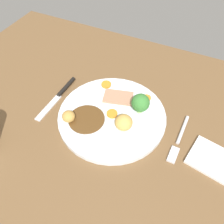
% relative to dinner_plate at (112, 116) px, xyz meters
% --- Properties ---
extents(dining_table, '(1.20, 0.84, 0.04)m').
position_rel_dinner_plate_xyz_m(dining_table, '(-0.02, 0.03, -0.02)').
color(dining_table, brown).
rests_on(dining_table, ground).
extents(dinner_plate, '(0.29, 0.29, 0.01)m').
position_rel_dinner_plate_xyz_m(dinner_plate, '(0.00, 0.00, 0.00)').
color(dinner_plate, white).
rests_on(dinner_plate, dining_table).
extents(gravy_pool, '(0.10, 0.10, 0.00)m').
position_rel_dinner_plate_xyz_m(gravy_pool, '(0.05, 0.04, 0.01)').
color(gravy_pool, '#563819').
rests_on(gravy_pool, dinner_plate).
extents(meat_slice_main, '(0.09, 0.07, 0.01)m').
position_rel_dinner_plate_xyz_m(meat_slice_main, '(0.01, -0.06, 0.01)').
color(meat_slice_main, tan).
rests_on(meat_slice_main, dinner_plate).
extents(roast_potato_left, '(0.04, 0.04, 0.03)m').
position_rel_dinner_plate_xyz_m(roast_potato_left, '(0.09, 0.07, 0.02)').
color(roast_potato_left, '#BC8C42').
rests_on(roast_potato_left, dinner_plate).
extents(roast_potato_right, '(0.06, 0.06, 0.04)m').
position_rel_dinner_plate_xyz_m(roast_potato_right, '(-0.05, 0.03, 0.03)').
color(roast_potato_right, tan).
rests_on(roast_potato_right, dinner_plate).
extents(carrot_coin_front, '(0.02, 0.02, 0.00)m').
position_rel_dinner_plate_xyz_m(carrot_coin_front, '(-0.06, -0.10, 0.01)').
color(carrot_coin_front, orange).
rests_on(carrot_coin_front, dinner_plate).
extents(carrot_coin_back, '(0.03, 0.03, 0.01)m').
position_rel_dinner_plate_xyz_m(carrot_coin_back, '(-0.00, 0.00, 0.01)').
color(carrot_coin_back, orange).
rests_on(carrot_coin_back, dinner_plate).
extents(carrot_coin_side, '(0.03, 0.03, 0.01)m').
position_rel_dinner_plate_xyz_m(carrot_coin_side, '(0.06, -0.10, 0.01)').
color(carrot_coin_side, orange).
rests_on(carrot_coin_side, dinner_plate).
extents(broccoli_floret, '(0.05, 0.05, 0.06)m').
position_rel_dinner_plate_xyz_m(broccoli_floret, '(-0.06, -0.04, 0.04)').
color(broccoli_floret, '#8CB766').
rests_on(broccoli_floret, dinner_plate).
extents(fork, '(0.02, 0.15, 0.01)m').
position_rel_dinner_plate_xyz_m(fork, '(-0.19, -0.01, -0.00)').
color(fork, silver).
rests_on(fork, dining_table).
extents(knife, '(0.02, 0.19, 0.01)m').
position_rel_dinner_plate_xyz_m(knife, '(0.18, -0.01, -0.00)').
color(knife, black).
rests_on(knife, dining_table).
extents(folded_napkin, '(0.12, 0.11, 0.01)m').
position_rel_dinner_plate_xyz_m(folded_napkin, '(-0.27, 0.02, -0.00)').
color(folded_napkin, white).
rests_on(folded_napkin, dining_table).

